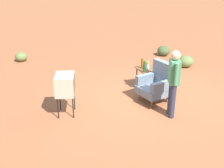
{
  "coord_description": "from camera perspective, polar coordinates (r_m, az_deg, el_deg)",
  "views": [
    {
      "loc": [
        6.06,
        -3.29,
        3.3
      ],
      "look_at": [
        0.17,
        -1.19,
        0.65
      ],
      "focal_mm": 43.32,
      "sensor_mm": 36.0,
      "label": 1
    }
  ],
  "objects": [
    {
      "name": "tv_on_stand",
      "position": [
        6.51,
        -9.88,
        -0.14
      ],
      "size": [
        0.7,
        0.59,
        1.03
      ],
      "color": "black",
      "rests_on": "ground"
    },
    {
      "name": "soda_can_blue",
      "position": [
        8.09,
        7.4,
        3.8
      ],
      "size": [
        0.07,
        0.07,
        0.12
      ],
      "primitive_type": "cylinder",
      "color": "blue",
      "rests_on": "side_table"
    },
    {
      "name": "ground_plane",
      "position": [
        7.65,
        7.97,
        -2.85
      ],
      "size": [
        60.0,
        60.0,
        0.0
      ],
      "primitive_type": "plane",
      "color": "#A05B38"
    },
    {
      "name": "bottle_tall_amber",
      "position": [
        8.01,
        6.36,
        4.34
      ],
      "size": [
        0.07,
        0.07,
        0.3
      ],
      "primitive_type": "cylinder",
      "color": "brown",
      "rests_on": "side_table"
    },
    {
      "name": "bottle_wine_green",
      "position": [
        7.72,
        6.86,
        3.67
      ],
      "size": [
        0.07,
        0.07,
        0.32
      ],
      "primitive_type": "cylinder",
      "color": "#1E5623",
      "rests_on": "side_table"
    },
    {
      "name": "person_standing",
      "position": [
        6.44,
        12.86,
        0.86
      ],
      "size": [
        0.54,
        0.34,
        1.64
      ],
      "color": "#2D3347",
      "rests_on": "ground"
    },
    {
      "name": "shrub_far",
      "position": [
        10.27,
        15.29,
        4.64
      ],
      "size": [
        0.55,
        0.55,
        0.42
      ],
      "primitive_type": "ellipsoid",
      "color": "olive",
      "rests_on": "ground"
    },
    {
      "name": "side_table",
      "position": [
        8.1,
        7.4,
        2.7
      ],
      "size": [
        0.56,
        0.56,
        0.61
      ],
      "color": "black",
      "rests_on": "ground"
    },
    {
      "name": "flower_vase",
      "position": [
        7.92,
        7.53,
        4.04
      ],
      "size": [
        0.15,
        0.1,
        0.27
      ],
      "color": "silver",
      "rests_on": "side_table"
    },
    {
      "name": "shrub_near",
      "position": [
        11.14,
        -18.63,
        5.47
      ],
      "size": [
        0.46,
        0.46,
        0.36
      ],
      "primitive_type": "ellipsoid",
      "color": "olive",
      "rests_on": "ground"
    },
    {
      "name": "armchair",
      "position": [
        7.32,
        9.48,
        0.14
      ],
      "size": [
        0.9,
        0.92,
        1.06
      ],
      "color": "brown",
      "rests_on": "ground"
    },
    {
      "name": "shrub_lone",
      "position": [
        11.48,
        10.84,
        6.9
      ],
      "size": [
        0.53,
        0.53,
        0.41
      ],
      "primitive_type": "ellipsoid",
      "color": "#475B33",
      "rests_on": "ground"
    }
  ]
}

